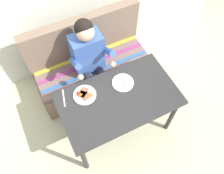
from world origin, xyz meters
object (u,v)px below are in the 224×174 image
table (118,102)px  person (90,58)px  plate_breakfast (85,95)px  plate_eggs (123,83)px  knife (64,98)px  couch (91,67)px

table → person: 0.60m
plate_breakfast → plate_eggs: plate_breakfast is taller
person → knife: (-0.44, -0.35, -0.01)m
person → couch: bearing=71.8°
couch → knife: bearing=-133.3°
person → plate_breakfast: bearing=-119.8°
plate_eggs → couch: bearing=100.7°
table → plate_breakfast: (-0.29, 0.18, 0.10)m
couch → plate_breakfast: (-0.29, -0.59, 0.41)m
plate_breakfast → knife: plate_breakfast is taller
table → knife: (-0.49, 0.24, 0.08)m
knife → person: bearing=51.8°
person → plate_eggs: bearing=-68.7°
plate_breakfast → table: bearing=-31.2°
person → plate_breakfast: (-0.24, -0.41, 0.00)m
table → plate_eggs: size_ratio=5.32×
couch → plate_eggs: bearing=-79.3°
couch → knife: 0.82m
table → plate_breakfast: size_ratio=5.17×
table → plate_eggs: plate_eggs is taller
table → knife: 0.56m
couch → person: size_ratio=1.19×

